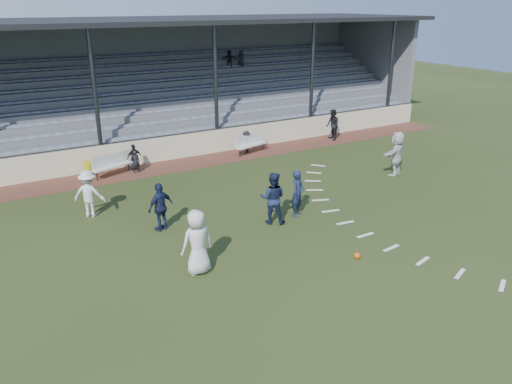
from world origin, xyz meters
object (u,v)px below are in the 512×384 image
at_px(bench_left, 112,163).
at_px(player_navy_lead, 298,193).
at_px(official, 333,125).
at_px(football, 357,256).
at_px(trash_bin, 88,169).
at_px(bench_right, 250,142).
at_px(player_white_lead, 197,242).

distance_m(bench_left, player_navy_lead, 9.27).
bearing_deg(official, player_navy_lead, -30.20).
bearing_deg(bench_left, football, -90.37).
relative_size(trash_bin, football, 3.50).
bearing_deg(trash_bin, bench_right, -2.46).
bearing_deg(bench_left, trash_bin, 144.25).
xyz_separation_m(bench_right, player_white_lead, (-7.41, -9.91, 0.40)).
distance_m(trash_bin, player_white_lead, 10.31).
bearing_deg(player_white_lead, bench_left, -94.56).
bearing_deg(bench_right, player_navy_lead, -122.55).
relative_size(bench_left, player_white_lead, 1.03).
relative_size(bench_right, player_navy_lead, 1.17).
xyz_separation_m(bench_right, trash_bin, (-8.20, 0.35, -0.21)).
bearing_deg(football, bench_right, 76.22).
bearing_deg(bench_left, player_white_lead, -111.97).
relative_size(player_white_lead, player_navy_lead, 1.13).
relative_size(trash_bin, player_white_lead, 0.36).
bearing_deg(bench_left, official, -21.60).
bearing_deg(official, trash_bin, -77.02).
height_order(bench_left, bench_right, same).
bearing_deg(player_white_lead, player_navy_lead, -161.15).
bearing_deg(bench_right, player_white_lead, -141.65).
xyz_separation_m(bench_right, player_navy_lead, (-2.53, -7.91, 0.28)).
xyz_separation_m(trash_bin, football, (5.35, -11.98, -0.28)).
height_order(player_navy_lead, official, official).
bearing_deg(player_navy_lead, trash_bin, 93.68).
relative_size(player_white_lead, official, 1.13).
distance_m(trash_bin, official, 13.53).
bearing_deg(player_white_lead, football, 156.03).
distance_m(bench_right, player_white_lead, 12.38).
distance_m(player_white_lead, official, 16.07).
xyz_separation_m(bench_right, official, (5.31, -0.10, 0.30)).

